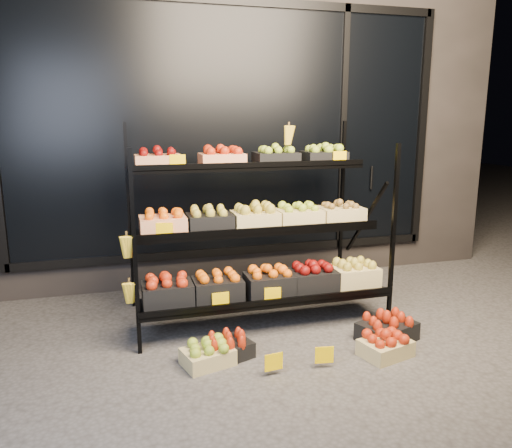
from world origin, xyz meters
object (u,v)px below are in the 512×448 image
object	(u,v)px
display_rack	(256,228)
floor_crate_left	(208,353)
floor_crate_midright	(386,345)
floor_crate_midleft	(227,347)

from	to	relation	value
display_rack	floor_crate_left	distance (m)	1.16
display_rack	floor_crate_midright	distance (m)	1.37
display_rack	floor_crate_midleft	bearing A→B (deg)	-121.67
floor_crate_midright	display_rack	bearing A→B (deg)	111.35
floor_crate_left	floor_crate_midright	world-z (taller)	floor_crate_midright
floor_crate_left	display_rack	bearing A→B (deg)	36.80
floor_crate_left	floor_crate_midleft	world-z (taller)	same
display_rack	floor_crate_midright	xyz separation A→B (m)	(0.70, -0.95, -0.70)
floor_crate_midleft	display_rack	bearing A→B (deg)	38.05
floor_crate_left	floor_crate_midright	size ratio (longest dim) A/B	0.98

